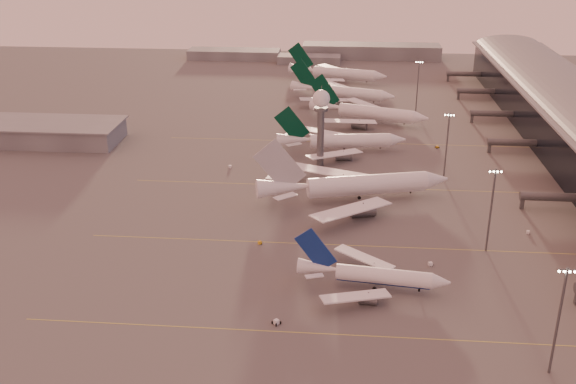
{
  "coord_description": "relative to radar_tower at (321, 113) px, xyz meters",
  "views": [
    {
      "loc": [
        13.43,
        -119.87,
        88.93
      ],
      "look_at": [
        -2.74,
        68.24,
        10.58
      ],
      "focal_mm": 42.0,
      "sensor_mm": 36.0,
      "label": 1
    }
  ],
  "objects": [
    {
      "name": "ground",
      "position": [
        -5.0,
        -120.0,
        -20.95
      ],
      "size": [
        700.0,
        700.0,
        0.0
      ],
      "primitive_type": "plane",
      "color": "#5C5959",
      "rests_on": "ground"
    },
    {
      "name": "taxiway_markings",
      "position": [
        25.0,
        -64.0,
        -20.94
      ],
      "size": [
        180.0,
        185.25,
        0.02
      ],
      "color": "#D0C749",
      "rests_on": "ground"
    },
    {
      "name": "hangar",
      "position": [
        -125.0,
        20.0,
        -16.63
      ],
      "size": [
        82.0,
        27.0,
        8.5
      ],
      "color": "slate",
      "rests_on": "ground"
    },
    {
      "name": "radar_tower",
      "position": [
        0.0,
        0.0,
        0.0
      ],
      "size": [
        6.4,
        6.4,
        31.1
      ],
      "color": "#515358",
      "rests_on": "ground"
    },
    {
      "name": "mast_a",
      "position": [
        53.0,
        -120.0,
        -7.21
      ],
      "size": [
        3.6,
        0.56,
        25.0
      ],
      "color": "#515358",
      "rests_on": "ground"
    },
    {
      "name": "mast_b",
      "position": [
        50.0,
        -65.0,
        -7.21
      ],
      "size": [
        3.6,
        0.56,
        25.0
      ],
      "color": "#515358",
      "rests_on": "ground"
    },
    {
      "name": "mast_c",
      "position": [
        45.0,
        -10.0,
        -7.21
      ],
      "size": [
        3.6,
        0.56,
        25.0
      ],
      "color": "#515358",
      "rests_on": "ground"
    },
    {
      "name": "mast_d",
      "position": [
        43.0,
        80.0,
        -7.21
      ],
      "size": [
        3.6,
        0.56,
        25.0
      ],
      "color": "#515358",
      "rests_on": "ground"
    },
    {
      "name": "distant_horizon",
      "position": [
        -2.38,
        205.14,
        -17.06
      ],
      "size": [
        165.0,
        37.5,
        9.0
      ],
      "color": "slate",
      "rests_on": "ground"
    },
    {
      "name": "narrowbody_mid",
      "position": [
        17.04,
        -88.74,
        -17.8
      ],
      "size": [
        39.73,
        31.54,
        15.55
      ],
      "color": "white",
      "rests_on": "ground"
    },
    {
      "name": "widebody_white",
      "position": [
        12.86,
        -31.98,
        -16.91
      ],
      "size": [
        64.84,
        51.31,
        23.29
      ],
      "color": "white",
      "rests_on": "ground"
    },
    {
      "name": "greentail_a",
      "position": [
        7.96,
        17.84,
        -17.55
      ],
      "size": [
        52.79,
        42.38,
        19.23
      ],
      "color": "white",
      "rests_on": "ground"
    },
    {
      "name": "greentail_b",
      "position": [
        19.56,
        59.62,
        -17.3
      ],
      "size": [
        54.83,
        43.55,
        20.68
      ],
      "color": "white",
      "rests_on": "ground"
    },
    {
      "name": "greentail_c",
      "position": [
        7.3,
        96.29,
        -17.38
      ],
      "size": [
        54.09,
        43.05,
        20.22
      ],
      "color": "white",
      "rests_on": "ground"
    },
    {
      "name": "greentail_d",
      "position": [
        3.99,
        139.18,
        -17.23
      ],
      "size": [
        56.84,
        45.34,
        21.07
      ],
      "color": "white",
      "rests_on": "ground"
    },
    {
      "name": "gsv_tug_mid",
      "position": [
        -5.71,
        -107.07,
        -20.39
      ],
      "size": [
        4.33,
        4.23,
        1.08
      ],
      "color": "white",
      "rests_on": "ground"
    },
    {
      "name": "gsv_truck_b",
      "position": [
        33.69,
        -75.32,
        -19.82
      ],
      "size": [
        5.85,
        3.76,
        2.22
      ],
      "color": "white",
      "rests_on": "ground"
    },
    {
      "name": "gsv_truck_c",
      "position": [
        -14.41,
        -66.26,
        -19.95
      ],
      "size": [
        4.7,
        4.57,
        1.95
      ],
      "color": "yellow",
      "rests_on": "ground"
    },
    {
      "name": "gsv_catering_b",
      "position": [
        64.82,
        -52.68,
        -19.13
      ],
      "size": [
        4.76,
        2.9,
        3.64
      ],
      "color": "white",
      "rests_on": "ground"
    },
    {
      "name": "gsv_tug_far",
      "position": [
        14.41,
        -20.93,
        -20.47
      ],
      "size": [
        3.37,
        3.81,
        0.93
      ],
      "color": "yellow",
      "rests_on": "ground"
    },
    {
      "name": "gsv_truck_d",
      "position": [
        -33.76,
        -4.33,
        -19.81
      ],
      "size": [
        2.6,
        5.71,
        2.23
      ],
      "color": "white",
      "rests_on": "ground"
    },
    {
      "name": "gsv_tug_hangar",
      "position": [
        46.91,
        25.61,
        -20.5
      ],
      "size": [
        3.55,
        3.12,
        0.87
      ],
      "color": "yellow",
      "rests_on": "ground"
    }
  ]
}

